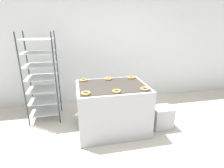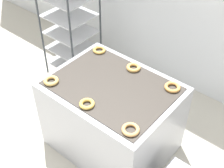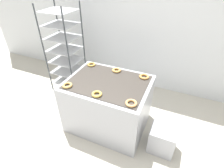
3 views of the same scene
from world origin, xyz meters
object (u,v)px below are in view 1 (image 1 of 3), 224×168
(donut_near_center, at_px, (117,91))
(donut_far_right, at_px, (131,77))
(donut_near_right, at_px, (145,89))
(donut_near_left, at_px, (86,93))
(donut_far_center, at_px, (108,79))
(donut_far_left, at_px, (84,80))
(glaze_bin, at_px, (162,117))
(baking_rack_cart, at_px, (42,77))
(fryer_machine, at_px, (112,107))

(donut_near_center, bearing_deg, donut_far_right, 55.96)
(donut_near_right, bearing_deg, donut_near_left, -179.92)
(donut_near_right, height_order, donut_far_center, donut_far_center)
(donut_far_left, height_order, donut_far_right, donut_far_right)
(glaze_bin, bearing_deg, donut_far_right, 134.19)
(donut_near_center, distance_m, donut_far_left, 0.82)
(baking_rack_cart, bearing_deg, donut_near_right, -30.03)
(fryer_machine, xyz_separation_m, donut_near_left, (-0.47, -0.33, 0.44))
(donut_near_right, relative_size, donut_far_center, 1.03)
(donut_far_left, bearing_deg, donut_near_left, -90.67)
(donut_near_left, xyz_separation_m, donut_near_center, (0.47, -0.01, -0.00))
(fryer_machine, xyz_separation_m, donut_far_left, (-0.46, 0.34, 0.44))
(donut_near_center, height_order, donut_far_center, donut_far_center)
(baking_rack_cart, relative_size, donut_near_right, 11.84)
(donut_far_center, bearing_deg, baking_rack_cart, 165.24)
(glaze_bin, distance_m, donut_far_left, 1.60)
(fryer_machine, height_order, baking_rack_cart, baking_rack_cart)
(donut_far_center, relative_size, donut_far_right, 0.96)
(glaze_bin, relative_size, donut_near_center, 2.96)
(donut_far_right, bearing_deg, baking_rack_cart, 168.84)
(donut_near_center, height_order, donut_far_left, donut_near_center)
(fryer_machine, relative_size, glaze_bin, 3.01)
(fryer_machine, distance_m, donut_far_right, 0.71)
(donut_near_right, bearing_deg, donut_far_center, 125.14)
(donut_near_center, bearing_deg, donut_far_center, 90.08)
(glaze_bin, relative_size, donut_near_left, 2.81)
(donut_near_left, height_order, donut_near_center, donut_near_left)
(donut_far_left, distance_m, donut_far_right, 0.91)
(donut_far_right, bearing_deg, donut_far_center, 179.21)
(baking_rack_cart, relative_size, donut_far_left, 12.73)
(glaze_bin, distance_m, donut_near_right, 0.82)
(baking_rack_cart, bearing_deg, donut_far_center, -14.76)
(donut_far_center, bearing_deg, glaze_bin, -27.88)
(baking_rack_cart, height_order, donut_near_center, baking_rack_cart)
(donut_far_center, bearing_deg, fryer_machine, -90.28)
(donut_near_left, height_order, donut_far_center, same)
(glaze_bin, bearing_deg, donut_far_left, 160.28)
(donut_near_center, relative_size, donut_far_center, 0.96)
(fryer_machine, bearing_deg, glaze_bin, -9.35)
(donut_near_center, bearing_deg, donut_far_left, 124.37)
(baking_rack_cart, height_order, donut_near_left, baking_rack_cart)
(fryer_machine, xyz_separation_m, baking_rack_cart, (-1.24, 0.66, 0.45))
(fryer_machine, height_order, donut_far_center, donut_far_center)
(donut_near_left, bearing_deg, baking_rack_cart, 127.94)
(fryer_machine, relative_size, donut_far_right, 8.16)
(fryer_machine, height_order, donut_far_left, donut_far_left)
(donut_near_center, relative_size, donut_far_left, 1.00)
(donut_near_right, height_order, donut_far_right, donut_far_right)
(glaze_bin, xyz_separation_m, donut_near_center, (-0.91, -0.19, 0.66))
(donut_near_center, height_order, donut_near_right, donut_near_center)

